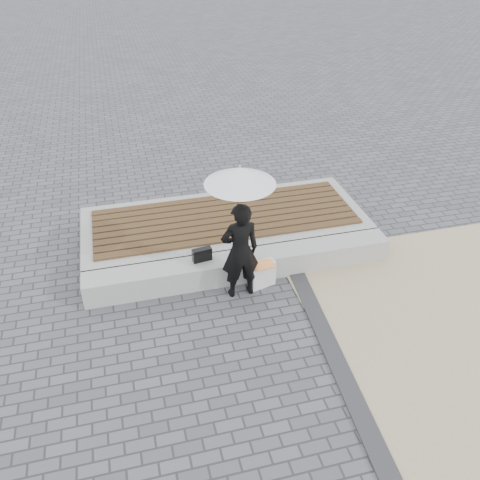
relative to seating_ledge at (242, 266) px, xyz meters
name	(u,v)px	position (x,y,z in m)	size (l,w,h in m)	color
ground	(271,344)	(0.00, -1.60, -0.20)	(80.00, 80.00, 0.00)	#4D4E52
edging_band	(336,359)	(0.75, -2.10, -0.18)	(0.25, 5.20, 0.04)	#2E2D30
seating_ledge	(242,266)	(0.00, 0.00, 0.00)	(5.00, 0.45, 0.40)	#A8A7A3
timber_platform	(225,227)	(0.00, 1.20, 0.00)	(5.00, 2.00, 0.40)	#A9AAA5
timber_decking	(225,217)	(0.00, 1.20, 0.22)	(4.60, 1.60, 0.04)	#51371E
woman	(240,251)	(-0.14, -0.42, 0.60)	(0.59, 0.38, 1.61)	black
parasol	(240,176)	(-0.14, -0.42, 1.84)	(0.99, 0.99, 1.27)	#B8B8BE
handbag	(202,255)	(-0.64, 0.04, 0.31)	(0.31, 0.11, 0.22)	black
canvas_tote	(262,274)	(0.24, -0.32, 0.02)	(0.42, 0.18, 0.44)	silver
magazine	(263,265)	(0.24, -0.37, 0.24)	(0.34, 0.25, 0.01)	#F1433A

